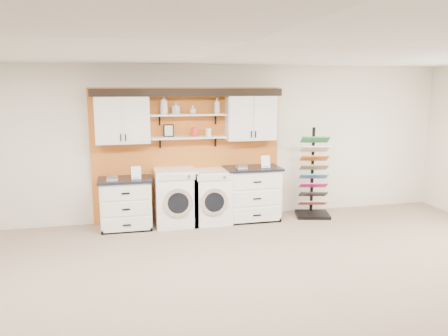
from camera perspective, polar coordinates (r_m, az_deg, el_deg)
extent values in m
plane|color=gray|center=(4.64, 3.05, -20.78)|extent=(10.00, 10.00, 0.00)
plane|color=white|center=(3.98, 3.46, 16.11)|extent=(10.00, 10.00, 0.00)
plane|color=beige|center=(7.95, -4.80, 3.22)|extent=(10.00, 0.00, 10.00)
cube|color=#C06220|center=(7.94, -4.74, 1.76)|extent=(3.40, 0.07, 2.40)
cube|color=white|center=(7.62, -13.13, 6.30)|extent=(0.90, 0.34, 0.84)
cube|color=white|center=(7.45, -14.83, 6.13)|extent=(0.42, 0.01, 0.78)
cube|color=white|center=(7.45, -11.43, 6.27)|extent=(0.42, 0.01, 0.78)
cube|color=white|center=(7.95, 3.50, 6.72)|extent=(0.90, 0.34, 0.84)
cube|color=white|center=(7.72, 2.29, 6.61)|extent=(0.42, 0.01, 0.78)
cube|color=white|center=(7.85, 5.41, 6.64)|extent=(0.42, 0.01, 0.78)
cube|color=white|center=(7.74, -4.61, 3.99)|extent=(1.32, 0.28, 0.03)
cube|color=white|center=(7.70, -4.65, 6.95)|extent=(1.32, 0.28, 0.03)
cube|color=black|center=(7.71, -4.72, 9.93)|extent=(3.30, 0.40, 0.10)
cube|color=black|center=(7.52, -4.50, 9.46)|extent=(3.30, 0.04, 0.04)
cube|color=black|center=(7.73, -7.25, 4.87)|extent=(0.18, 0.02, 0.22)
cube|color=beige|center=(7.72, -7.24, 4.86)|extent=(0.14, 0.01, 0.18)
cylinder|color=red|center=(7.74, -3.88, 4.72)|extent=(0.11, 0.11, 0.16)
cylinder|color=silver|center=(7.79, -2.06, 4.69)|extent=(0.10, 0.10, 0.14)
cube|color=white|center=(7.72, -12.67, -4.65)|extent=(0.84, 0.60, 0.84)
cube|color=black|center=(7.57, -12.54, -8.01)|extent=(0.84, 0.06, 0.07)
cube|color=black|center=(7.62, -12.81, -1.46)|extent=(0.90, 0.66, 0.04)
cube|color=white|center=(7.36, -12.74, -3.22)|extent=(0.77, 0.02, 0.23)
cube|color=white|center=(7.42, -12.65, -5.25)|extent=(0.77, 0.02, 0.23)
cube|color=white|center=(7.50, -12.57, -7.25)|extent=(0.77, 0.02, 0.23)
cube|color=white|center=(8.02, 3.69, -3.46)|extent=(0.94, 0.60, 0.94)
cube|color=black|center=(7.89, 4.21, -6.97)|extent=(0.94, 0.06, 0.07)
cube|color=black|center=(7.92, 3.73, -0.02)|extent=(1.00, 0.66, 0.04)
cube|color=white|center=(7.67, 4.36, -1.80)|extent=(0.86, 0.02, 0.26)
cube|color=white|center=(7.74, 4.33, -3.99)|extent=(0.86, 0.02, 0.26)
cube|color=white|center=(7.82, 4.30, -6.13)|extent=(0.86, 0.02, 0.26)
cube|color=white|center=(7.74, -6.34, -3.79)|extent=(0.72, 0.66, 1.00)
cube|color=silver|center=(7.32, -6.10, -1.20)|extent=(0.61, 0.02, 0.11)
cylinder|color=silver|center=(7.42, -6.03, -4.54)|extent=(0.50, 0.05, 0.50)
cylinder|color=black|center=(7.40, -6.01, -4.59)|extent=(0.36, 0.03, 0.36)
cube|color=white|center=(7.84, -1.79, -3.71)|extent=(0.69, 0.66, 0.96)
cube|color=silver|center=(7.43, -1.31, -1.28)|extent=(0.58, 0.02, 0.10)
cylinder|color=silver|center=(7.53, -1.30, -4.43)|extent=(0.48, 0.05, 0.48)
cylinder|color=black|center=(7.50, -1.26, -4.48)|extent=(0.34, 0.03, 0.34)
cube|color=black|center=(8.46, 11.47, -5.98)|extent=(0.71, 0.64, 0.06)
cube|color=black|center=(8.44, 11.46, -0.23)|extent=(0.06, 0.06, 1.62)
cube|color=#DA6260|center=(8.42, 11.50, -4.49)|extent=(0.56, 0.40, 0.15)
cube|color=black|center=(8.38, 11.54, -3.36)|extent=(0.56, 0.40, 0.15)
cube|color=#F21C81|center=(8.34, 11.58, -2.22)|extent=(0.56, 0.40, 0.15)
cube|color=teal|center=(8.31, 11.63, -1.06)|extent=(0.56, 0.40, 0.15)
cube|color=#A37144|center=(8.27, 11.67, 0.10)|extent=(0.56, 0.40, 0.15)
cube|color=orange|center=(8.24, 11.72, 1.28)|extent=(0.56, 0.40, 0.15)
cube|color=white|center=(8.22, 11.76, 2.46)|extent=(0.56, 0.40, 0.15)
cube|color=#248641|center=(8.20, 11.81, 3.65)|extent=(0.56, 0.40, 0.15)
imported|color=silver|center=(7.64, -7.86, 8.23)|extent=(0.15, 0.15, 0.33)
imported|color=silver|center=(7.67, -6.31, 7.79)|extent=(0.13, 0.13, 0.21)
imported|color=silver|center=(7.71, -4.11, 7.62)|extent=(0.15, 0.15, 0.15)
imported|color=silver|center=(7.78, -0.94, 8.17)|extent=(0.15, 0.15, 0.28)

